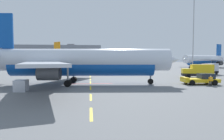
# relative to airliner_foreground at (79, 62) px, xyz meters

# --- Properties ---
(ground) EXTENTS (400.00, 400.00, 0.00)m
(ground) POSITION_rel_airliner_foreground_xyz_m (23.95, 18.92, -3.95)
(ground) COLOR slate
(apron_paint_markings) EXTENTS (8.00, 96.86, 0.01)m
(apron_paint_markings) POSITION_rel_airliner_foreground_xyz_m (1.95, 17.46, -3.95)
(apron_paint_markings) COLOR yellow
(apron_paint_markings) RESTS_ON ground
(airliner_foreground) EXTENTS (34.82, 34.48, 12.20)m
(airliner_foreground) POSITION_rel_airliner_foreground_xyz_m (0.00, 0.00, 0.00)
(airliner_foreground) COLOR silver
(airliner_foreground) RESTS_ON ground
(pushback_tug) EXTENTS (6.26, 3.68, 2.08)m
(pushback_tug) POSITION_rel_airliner_foreground_xyz_m (21.32, -2.02, -3.05)
(pushback_tug) COLOR yellow
(pushback_tug) RESTS_ON ground
(airliner_mid_left) EXTENTS (32.98, 31.15, 12.19)m
(airliner_mid_left) POSITION_rel_airliner_foreground_xyz_m (58.26, 56.82, -0.00)
(airliner_mid_left) COLOR silver
(airliner_mid_left) RESTS_ON ground
(airliner_far_center) EXTENTS (27.18, 28.49, 11.62)m
(airliner_far_center) POSITION_rel_airliner_foreground_xyz_m (-20.62, 60.95, -0.19)
(airliner_far_center) COLOR silver
(airliner_far_center) RESTS_ON ground
(catering_truck) EXTENTS (7.38, 4.13, 3.14)m
(catering_truck) POSITION_rel_airliner_foreground_xyz_m (27.41, 9.32, -2.30)
(catering_truck) COLOR black
(catering_truck) RESTS_ON ground
(fuel_service_truck) EXTENTS (7.29, 5.49, 3.14)m
(fuel_service_truck) POSITION_rel_airliner_foreground_xyz_m (34.94, 17.04, -2.30)
(fuel_service_truck) COLOR black
(fuel_service_truck) RESTS_ON ground
(ground_crew_worker) EXTENTS (0.68, 0.32, 1.68)m
(ground_crew_worker) POSITION_rel_airliner_foreground_xyz_m (21.63, -4.34, -2.99)
(ground_crew_worker) COLOR #232328
(ground_crew_worker) RESTS_ON ground
(uld_cargo_container) EXTENTS (1.65, 1.62, 1.60)m
(uld_cargo_container) POSITION_rel_airliner_foreground_xyz_m (-7.49, -6.61, -3.15)
(uld_cargo_container) COLOR #B7BCC6
(uld_cargo_container) RESTS_ON ground
(apron_light_mast_far) EXTENTS (1.80, 1.80, 30.44)m
(apron_light_mast_far) POSITION_rel_airliner_foreground_xyz_m (41.50, 37.72, 14.53)
(apron_light_mast_far) COLOR slate
(apron_light_mast_far) RESTS_ON ground
(terminal_satellite) EXTENTS (70.95, 25.88, 17.09)m
(terminal_satellite) POSITION_rel_airliner_foreground_xyz_m (-24.63, 137.99, 3.81)
(terminal_satellite) COLOR gray
(terminal_satellite) RESTS_ON ground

